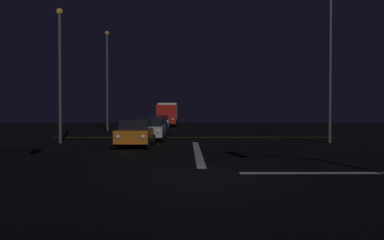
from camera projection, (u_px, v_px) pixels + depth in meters
ground at (203, 175)px, 14.11m from camera, size 120.00×120.00×0.10m
stop_line_north at (198, 151)px, 21.61m from camera, size 0.35×12.80×0.01m
centre_line_ns at (194, 137)px, 33.21m from camera, size 22.00×0.15×0.01m
sedan_orange at (135, 133)px, 24.23m from camera, size 2.02×4.33×1.57m
sedan_silver at (151, 129)px, 29.58m from camera, size 2.02×4.33×1.57m
sedan_blue at (156, 126)px, 35.95m from camera, size 2.02×4.33×1.57m
sedan_red at (157, 123)px, 42.40m from camera, size 2.02×4.33×1.57m
sedan_white at (161, 122)px, 48.64m from camera, size 2.02×4.33×1.57m
box_truck at (168, 113)px, 56.12m from camera, size 2.68×8.28×3.08m
streetlamp_left_far at (107, 74)px, 42.98m from camera, size 0.44×0.44×10.11m
streetlamp_left_near at (60, 65)px, 27.00m from camera, size 0.44×0.44×8.56m
streetlamp_right_near at (330, 54)px, 27.18m from camera, size 0.44×0.44×10.02m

